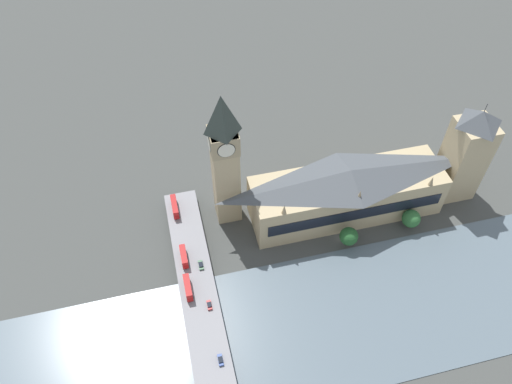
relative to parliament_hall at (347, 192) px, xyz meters
The scene contains 14 objects.
ground_plane 22.30m from the parliament_hall, 152.68° to the left, with size 600.00×600.00×0.00m, color #424442.
river_water 54.62m from the parliament_hall, behind, with size 61.52×360.00×0.30m, color slate.
parliament_hall is the anchor object (origin of this frame).
clock_tower 59.85m from the parliament_hall, 77.96° to the left, with size 12.27×12.27×70.21m.
victoria_tower 57.54m from the parliament_hall, 89.94° to the right, with size 16.17×16.17×54.12m.
road_bridge 91.84m from the parliament_hall, 124.90° to the left, with size 155.04×14.94×5.24m.
double_decker_bus_lead 83.99m from the parliament_hall, 110.07° to the left, with size 10.96×2.63×4.97m.
double_decker_bus_mid 79.46m from the parliament_hall, 99.64° to the left, with size 10.16×2.61×4.70m.
double_decker_bus_rear 79.89m from the parliament_hall, 79.12° to the left, with size 11.92×2.59×4.94m.
car_northbound_lead 94.31m from the parliament_hall, 130.38° to the left, with size 4.49×1.82×1.40m.
car_northbound_tail 74.40m from the parliament_hall, 104.13° to the left, with size 4.77×1.94×1.37m.
car_southbound_lead 81.24m from the parliament_hall, 117.70° to the left, with size 4.29×1.82×1.40m.
tree_embankment_near 31.85m from the parliament_hall, 122.45° to the right, with size 8.46×8.46×10.67m.
tree_embankment_mid 21.41m from the parliament_hall, 164.64° to the left, with size 8.33×8.33×10.97m.
Camera 1 is at (-120.73, 68.39, 186.78)m, focal length 35.00 mm.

